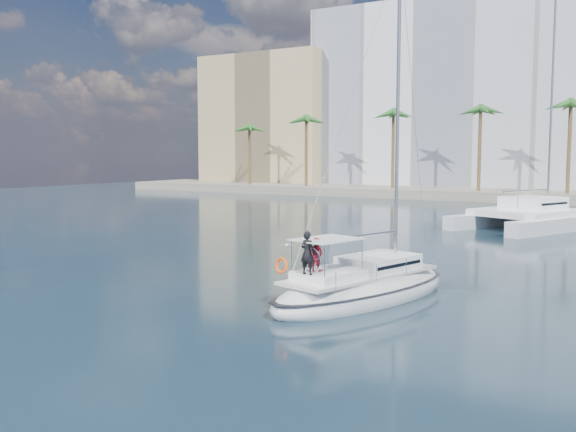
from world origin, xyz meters
The scene contains 9 objects.
ground centered at (0.00, 0.00, 0.00)m, with size 160.00×160.00×0.00m, color black.
quay centered at (0.00, 61.00, 0.60)m, with size 120.00×14.00×1.20m, color gray.
building_modern centered at (-12.00, 73.00, 14.00)m, with size 42.00×16.00×28.00m, color white.
building_tan_left centered at (-42.00, 69.00, 11.00)m, with size 22.00×14.00×22.00m, color tan.
palm_left centered at (-34.00, 57.00, 10.28)m, with size 3.60×3.60×12.30m.
palm_centre centered at (0.00, 57.00, 10.28)m, with size 3.60×3.60×12.30m.
main_sloop centered at (5.50, -0.94, 0.49)m, with size 5.71×10.43×14.77m.
catamaran centered at (6.69, 28.83, 1.18)m, with size 11.52×15.06×19.49m.
seagull centered at (-2.38, 6.35, 0.76)m, with size 1.04×0.45×0.19m.
Camera 1 is at (15.82, -24.32, 5.90)m, focal length 40.00 mm.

